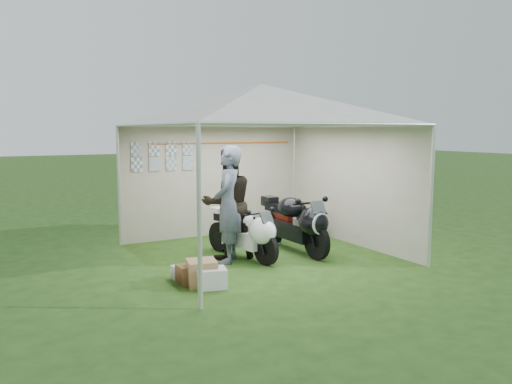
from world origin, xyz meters
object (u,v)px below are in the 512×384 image
motorcycle_black (296,221)px  crate_0 (211,278)px  person_dark_jacket (228,204)px  equipment_box (312,224)px  motorcycle_white (245,231)px  person_blue_jacket (228,204)px  crate_1 (202,273)px  crate_2 (182,272)px  canopy_tent (260,109)px  paddock_stand (269,234)px  crate_3 (191,274)px

motorcycle_black → crate_0: size_ratio=4.97×
person_dark_jacket → equipment_box: bearing=-154.7°
motorcycle_white → person_blue_jacket: person_blue_jacket is taller
person_dark_jacket → crate_1: bearing=56.9°
motorcycle_black → person_dark_jacket: person_dark_jacket is taller
motorcycle_white → crate_2: (-1.38, -0.59, -0.39)m
person_blue_jacket → crate_1: bearing=-8.4°
canopy_tent → equipment_box: size_ratio=11.07×
motorcycle_white → equipment_box: bearing=13.3°
person_blue_jacket → motorcycle_black: bearing=124.3°
canopy_tent → equipment_box: (1.70, 0.83, -2.32)m
canopy_tent → motorcycle_white: (-0.37, -0.13, -2.08)m
crate_0 → crate_2: (-0.21, 0.59, -0.04)m
paddock_stand → crate_2: (-2.39, -1.50, -0.05)m
motorcycle_black → person_dark_jacket: 1.34m
motorcycle_black → canopy_tent: bearing=164.7°
motorcycle_white → motorcycle_black: 1.04m
equipment_box → paddock_stand: bearing=-177.5°
person_dark_jacket → crate_0: (-0.93, -1.37, -0.82)m
paddock_stand → motorcycle_white: bearing=-138.0°
person_blue_jacket → crate_3: 1.52m
crate_2 → crate_1: bearing=-70.8°
equipment_box → crate_2: 3.78m
canopy_tent → crate_3: bearing=-150.7°
canopy_tent → equipment_box: canopy_tent is taller
person_blue_jacket → crate_3: size_ratio=4.92×
motorcycle_black → paddock_stand: size_ratio=4.97×
canopy_tent → person_dark_jacket: bearing=174.4°
equipment_box → crate_2: bearing=-155.9°
motorcycle_white → equipment_box: motorcycle_white is taller
motorcycle_black → crate_0: motorcycle_black is taller
person_blue_jacket → crate_2: size_ratio=7.02×
equipment_box → crate_0: bearing=-146.6°
crate_2 → crate_3: 0.24m
motorcycle_black → crate_3: bearing=-162.9°
equipment_box → crate_1: size_ratio=1.26×
person_blue_jacket → crate_0: person_blue_jacket is taller
motorcycle_white → crate_1: size_ratio=4.41×
person_dark_jacket → paddock_stand: bearing=-143.0°
person_blue_jacket → paddock_stand: bearing=159.3°
person_dark_jacket → crate_3: size_ratio=4.80×
motorcycle_white → motorcycle_black: size_ratio=0.86×
crate_1 → crate_3: crate_1 is taller
equipment_box → crate_3: bearing=-152.4°
equipment_box → crate_3: equipment_box is taller
equipment_box → person_dark_jacket: bearing=-161.6°
motorcycle_white → crate_1: (-1.23, -1.00, -0.31)m
paddock_stand → equipment_box: equipment_box is taller
motorcycle_black → person_dark_jacket: (-1.27, 0.22, 0.39)m
crate_0 → crate_3: size_ratio=1.05×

